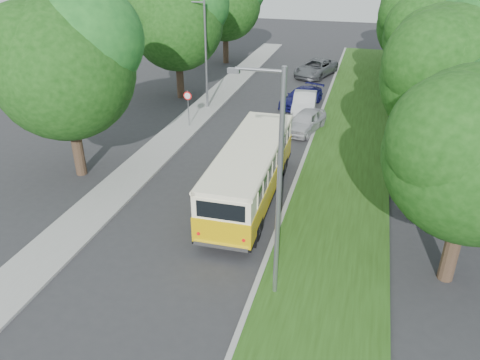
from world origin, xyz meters
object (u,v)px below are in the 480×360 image
(vintage_bus, at_px, (250,174))
(lamppost_near, at_px, (276,183))
(car_blue, at_px, (301,97))
(car_silver, at_px, (306,121))
(car_white, at_px, (304,103))
(lamppost_far, at_px, (204,52))
(car_grey, at_px, (316,68))

(vintage_bus, bearing_deg, lamppost_near, -69.59)
(lamppost_near, distance_m, car_blue, 21.44)
(vintage_bus, relative_size, car_silver, 2.36)
(car_silver, height_order, car_white, car_white)
(lamppost_far, bearing_deg, car_white, 6.68)
(lamppost_near, bearing_deg, car_grey, 94.52)
(lamppost_far, bearing_deg, lamppost_near, -64.29)
(car_blue, bearing_deg, lamppost_far, -138.78)
(car_silver, distance_m, car_grey, 13.96)
(car_blue, bearing_deg, lamppost_near, -63.12)
(car_silver, bearing_deg, lamppost_far, 175.37)
(lamppost_far, distance_m, car_white, 7.90)
(lamppost_near, bearing_deg, vintage_bus, 111.36)
(car_silver, distance_m, car_white, 3.56)
(car_grey, bearing_deg, lamppost_far, -102.62)
(lamppost_far, relative_size, car_white, 1.69)
(vintage_bus, height_order, car_grey, vintage_bus)
(car_silver, relative_size, car_grey, 0.76)
(car_white, relative_size, car_grey, 0.84)
(lamppost_near, bearing_deg, car_silver, 94.36)
(car_silver, distance_m, car_blue, 5.28)
(vintage_bus, bearing_deg, car_grey, 88.92)
(lamppost_near, xyz_separation_m, vintage_bus, (-2.40, 6.15, -2.95))
(car_white, height_order, car_grey, car_grey)
(lamppost_near, height_order, vintage_bus, lamppost_near)
(lamppost_near, bearing_deg, car_blue, 96.26)
(car_blue, bearing_deg, car_grey, 110.96)
(lamppost_far, relative_size, car_silver, 1.85)
(vintage_bus, xyz_separation_m, car_blue, (0.10, 14.83, -0.78))
(lamppost_far, bearing_deg, car_silver, -19.19)
(lamppost_far, xyz_separation_m, vintage_bus, (6.50, -12.35, -2.70))
(lamppost_near, bearing_deg, lamppost_far, 115.71)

